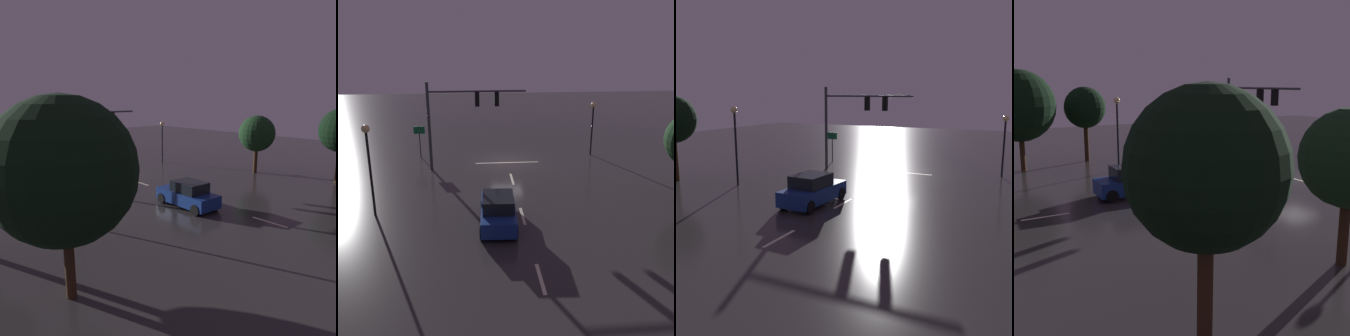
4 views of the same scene
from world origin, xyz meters
The scene contains 10 objects.
ground_plane centered at (0.00, 0.00, 0.00)m, with size 80.00×80.00×0.00m, color #2D2B2B.
traffic_signal_assembly centered at (3.53, 1.39, 4.48)m, with size 7.15×0.47×6.50m.
lane_dash_far centered at (0.00, 4.00, 0.00)m, with size 2.20×0.16×0.01m, color beige.
lane_dash_mid centered at (0.00, 10.00, 0.00)m, with size 2.20×0.16×0.01m, color beige.
lane_dash_near centered at (0.00, 16.00, 0.00)m, with size 2.20×0.16×0.01m, color beige.
stop_bar centered at (0.00, 0.20, 0.00)m, with size 5.00×0.16×0.01m, color beige.
car_approaching centered at (1.43, 10.89, 0.80)m, with size 2.07×4.43×1.70m.
street_lamp_left_kerb centered at (-7.21, -1.41, 3.18)m, with size 0.44×0.44×4.47m.
street_lamp_right_kerb centered at (8.24, 9.15, 3.61)m, with size 0.44×0.44×5.17m.
route_sign centered at (7.00, -1.85, 1.91)m, with size 0.90×0.09×2.65m.
Camera 2 is at (2.63, 29.82, 9.57)m, focal length 42.06 mm.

